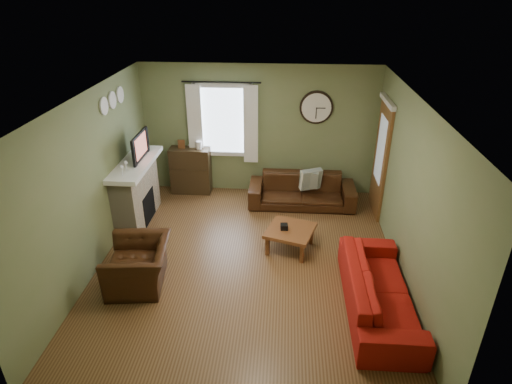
# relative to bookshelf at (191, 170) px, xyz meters

# --- Properties ---
(floor) EXTENTS (4.60, 5.20, 0.00)m
(floor) POSITION_rel_bookshelf_xyz_m (1.38, -2.41, -0.48)
(floor) COLOR brown
(floor) RESTS_ON ground
(ceiling) EXTENTS (4.60, 5.20, 0.00)m
(ceiling) POSITION_rel_bookshelf_xyz_m (1.38, -2.41, 2.12)
(ceiling) COLOR white
(ceiling) RESTS_ON ground
(wall_left) EXTENTS (0.00, 5.20, 2.60)m
(wall_left) POSITION_rel_bookshelf_xyz_m (-0.92, -2.41, 0.82)
(wall_left) COLOR #6C7A4C
(wall_left) RESTS_ON ground
(wall_right) EXTENTS (0.00, 5.20, 2.60)m
(wall_right) POSITION_rel_bookshelf_xyz_m (3.68, -2.41, 0.82)
(wall_right) COLOR #6C7A4C
(wall_right) RESTS_ON ground
(wall_back) EXTENTS (4.60, 0.00, 2.60)m
(wall_back) POSITION_rel_bookshelf_xyz_m (1.38, 0.19, 0.82)
(wall_back) COLOR #6C7A4C
(wall_back) RESTS_ON ground
(wall_front) EXTENTS (4.60, 0.00, 2.60)m
(wall_front) POSITION_rel_bookshelf_xyz_m (1.38, -5.01, 0.82)
(wall_front) COLOR #6C7A4C
(wall_front) RESTS_ON ground
(fireplace) EXTENTS (0.40, 1.40, 1.10)m
(fireplace) POSITION_rel_bookshelf_xyz_m (-0.72, -1.26, 0.07)
(fireplace) COLOR tan
(fireplace) RESTS_ON floor
(firebox) EXTENTS (0.04, 0.60, 0.55)m
(firebox) POSITION_rel_bookshelf_xyz_m (-0.53, -1.26, -0.18)
(firebox) COLOR black
(firebox) RESTS_ON fireplace
(mantel) EXTENTS (0.58, 1.60, 0.08)m
(mantel) POSITION_rel_bookshelf_xyz_m (-0.69, -1.26, 0.66)
(mantel) COLOR white
(mantel) RESTS_ON fireplace
(tv) EXTENTS (0.08, 0.60, 0.35)m
(tv) POSITION_rel_bookshelf_xyz_m (-0.67, -1.11, 0.88)
(tv) COLOR black
(tv) RESTS_ON mantel
(tv_screen) EXTENTS (0.02, 0.62, 0.36)m
(tv_screen) POSITION_rel_bookshelf_xyz_m (-0.59, -1.11, 0.93)
(tv_screen) COLOR #994C3F
(tv_screen) RESTS_ON mantel
(medallion_left) EXTENTS (0.28, 0.28, 0.03)m
(medallion_left) POSITION_rel_bookshelf_xyz_m (-0.90, -1.61, 1.77)
(medallion_left) COLOR white
(medallion_left) RESTS_ON wall_left
(medallion_mid) EXTENTS (0.28, 0.28, 0.03)m
(medallion_mid) POSITION_rel_bookshelf_xyz_m (-0.90, -1.26, 1.77)
(medallion_mid) COLOR white
(medallion_mid) RESTS_ON wall_left
(medallion_right) EXTENTS (0.28, 0.28, 0.03)m
(medallion_right) POSITION_rel_bookshelf_xyz_m (-0.90, -0.91, 1.77)
(medallion_right) COLOR white
(medallion_right) RESTS_ON wall_left
(window_pane) EXTENTS (1.00, 0.02, 1.30)m
(window_pane) POSITION_rel_bookshelf_xyz_m (0.68, 0.17, 1.02)
(window_pane) COLOR silver
(window_pane) RESTS_ON wall_back
(curtain_rod) EXTENTS (0.03, 0.03, 1.50)m
(curtain_rod) POSITION_rel_bookshelf_xyz_m (0.68, 0.07, 1.79)
(curtain_rod) COLOR black
(curtain_rod) RESTS_ON wall_back
(curtain_left) EXTENTS (0.28, 0.04, 1.55)m
(curtain_left) POSITION_rel_bookshelf_xyz_m (0.13, 0.07, 0.97)
(curtain_left) COLOR white
(curtain_left) RESTS_ON wall_back
(curtain_right) EXTENTS (0.28, 0.04, 1.55)m
(curtain_right) POSITION_rel_bookshelf_xyz_m (1.23, 0.07, 0.97)
(curtain_right) COLOR white
(curtain_right) RESTS_ON wall_back
(wall_clock) EXTENTS (0.64, 0.06, 0.64)m
(wall_clock) POSITION_rel_bookshelf_xyz_m (2.48, 0.14, 1.32)
(wall_clock) COLOR white
(wall_clock) RESTS_ON wall_back
(door) EXTENTS (0.05, 0.90, 2.10)m
(door) POSITION_rel_bookshelf_xyz_m (3.65, -0.56, 0.57)
(door) COLOR brown
(door) RESTS_ON floor
(bookshelf) EXTENTS (0.81, 0.34, 0.96)m
(bookshelf) POSITION_rel_bookshelf_xyz_m (0.00, 0.00, 0.00)
(bookshelf) COLOR #332615
(bookshelf) RESTS_ON floor
(book) EXTENTS (0.17, 0.22, 0.02)m
(book) POSITION_rel_bookshelf_xyz_m (-0.07, 0.22, 0.48)
(book) COLOR brown
(book) RESTS_ON bookshelf
(sofa_brown) EXTENTS (2.04, 0.80, 0.60)m
(sofa_brown) POSITION_rel_bookshelf_xyz_m (2.26, -0.40, -0.18)
(sofa_brown) COLOR black
(sofa_brown) RESTS_ON floor
(pillow_left) EXTENTS (0.43, 0.27, 0.41)m
(pillow_left) POSITION_rel_bookshelf_xyz_m (2.42, -0.41, 0.07)
(pillow_left) COLOR gray
(pillow_left) RESTS_ON sofa_brown
(pillow_right) EXTENTS (0.36, 0.13, 0.36)m
(pillow_right) POSITION_rel_bookshelf_xyz_m (2.39, -0.43, 0.07)
(pillow_right) COLOR gray
(pillow_right) RESTS_ON sofa_brown
(sofa_red) EXTENTS (0.84, 2.14, 0.63)m
(sofa_red) POSITION_rel_bookshelf_xyz_m (3.22, -3.31, -0.17)
(sofa_red) COLOR #97120B
(sofa_red) RESTS_ON floor
(armchair) EXTENTS (0.98, 1.09, 0.64)m
(armchair) POSITION_rel_bookshelf_xyz_m (-0.14, -3.01, -0.16)
(armchair) COLOR black
(armchair) RESTS_ON floor
(coffee_table) EXTENTS (0.90, 0.90, 0.38)m
(coffee_table) POSITION_rel_bookshelf_xyz_m (2.04, -1.98, -0.29)
(coffee_table) COLOR brown
(coffee_table) RESTS_ON floor
(tissue_box) EXTENTS (0.12, 0.12, 0.09)m
(tissue_box) POSITION_rel_bookshelf_xyz_m (1.94, -1.99, -0.08)
(tissue_box) COLOR black
(tissue_box) RESTS_ON coffee_table
(wine_glass_a) EXTENTS (0.06, 0.06, 0.18)m
(wine_glass_a) POSITION_rel_bookshelf_xyz_m (-0.67, -1.85, 0.79)
(wine_glass_a) COLOR white
(wine_glass_a) RESTS_ON mantel
(wine_glass_b) EXTENTS (0.06, 0.06, 0.18)m
(wine_glass_b) POSITION_rel_bookshelf_xyz_m (-0.67, -1.67, 0.79)
(wine_glass_b) COLOR white
(wine_glass_b) RESTS_ON mantel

